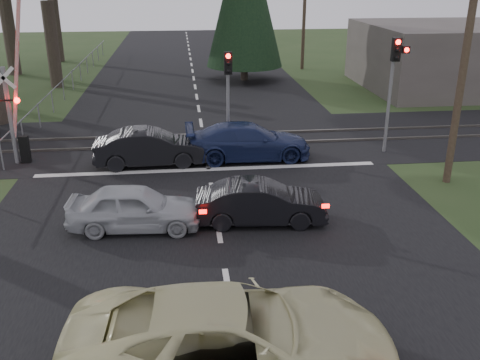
{
  "coord_description": "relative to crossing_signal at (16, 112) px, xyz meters",
  "views": [
    {
      "loc": [
        -0.93,
        -11.06,
        7.12
      ],
      "look_at": [
        0.71,
        3.69,
        1.3
      ],
      "focal_mm": 40.0,
      "sensor_mm": 36.0,
      "label": 1
    }
  ],
  "objects": [
    {
      "name": "traffic_signal_center",
      "position": [
        8.27,
        0.89,
        0.75
      ],
      "size": [
        0.32,
        0.48,
        4.1
      ],
      "color": "slate",
      "rests_on": "ground"
    },
    {
      "name": "dark_hatchback",
      "position": [
        8.58,
        -6.37,
        -1.42
      ],
      "size": [
        3.98,
        1.64,
        1.28
      ],
      "primitive_type": "imported",
      "rotation": [
        0.0,
        0.0,
        1.5
      ],
      "color": "black",
      "rests_on": "ground"
    },
    {
      "name": "rail_corridor",
      "position": [
        7.27,
        2.21,
        -2.05
      ],
      "size": [
        120.0,
        8.0,
        0.01
      ],
      "primitive_type": "cube",
      "color": "black",
      "rests_on": "ground"
    },
    {
      "name": "dark_car_far",
      "position": [
        5.07,
        -0.77,
        -1.35
      ],
      "size": [
        4.36,
        1.67,
        1.42
      ],
      "primitive_type": "imported",
      "rotation": [
        0.0,
        0.0,
        1.61
      ],
      "color": "black",
      "rests_on": "ground"
    },
    {
      "name": "crossing_signal",
      "position": [
        0.0,
        0.0,
        0.0
      ],
      "size": [
        1.62,
        0.38,
        6.96
      ],
      "color": "slate",
      "rests_on": "ground"
    },
    {
      "name": "traffic_signal_right",
      "position": [
        14.82,
        -0.31,
        1.26
      ],
      "size": [
        0.68,
        0.48,
        4.7
      ],
      "color": "slate",
      "rests_on": "ground"
    },
    {
      "name": "blue_sedan",
      "position": [
        8.94,
        -0.46,
        -1.33
      ],
      "size": [
        5.03,
        2.1,
        1.45
      ],
      "primitive_type": "imported",
      "rotation": [
        0.0,
        0.0,
        1.58
      ],
      "color": "#19234C",
      "rests_on": "ground"
    },
    {
      "name": "utility_pole_mid",
      "position": [
        15.77,
        20.21,
        2.67
      ],
      "size": [
        1.8,
        0.26,
        9.0
      ],
      "color": "#4C3D2D",
      "rests_on": "ground"
    },
    {
      "name": "fence_left",
      "position": [
        -0.53,
        12.71,
        -2.06
      ],
      "size": [
        0.1,
        36.0,
        1.2
      ],
      "primitive_type": null,
      "color": "slate",
      "rests_on": "ground"
    },
    {
      "name": "stop_line",
      "position": [
        7.27,
        -1.59,
        -2.05
      ],
      "size": [
        13.0,
        0.35,
        0.0
      ],
      "primitive_type": "cube",
      "color": "silver",
      "rests_on": "ground"
    },
    {
      "name": "rail_near",
      "position": [
        7.27,
        1.41,
        -2.01
      ],
      "size": [
        120.0,
        0.12,
        0.1
      ],
      "primitive_type": "cube",
      "color": "#59544C",
      "rests_on": "ground"
    },
    {
      "name": "rail_far",
      "position": [
        7.27,
        3.01,
        -2.01
      ],
      "size": [
        120.0,
        0.12,
        0.1
      ],
      "primitive_type": "cube",
      "color": "#59544C",
      "rests_on": "ground"
    },
    {
      "name": "silver_car",
      "position": [
        4.86,
        -6.35,
        -1.39
      ],
      "size": [
        4.0,
        1.84,
        1.33
      ],
      "primitive_type": "imported",
      "rotation": [
        0.0,
        0.0,
        1.5
      ],
      "color": "#A5A9AD",
      "rests_on": "ground"
    },
    {
      "name": "building_right",
      "position": [
        25.27,
        12.21,
        -0.06
      ],
      "size": [
        14.0,
        10.0,
        4.0
      ],
      "primitive_type": "cube",
      "color": "#59514C",
      "rests_on": "ground"
    },
    {
      "name": "cream_coupe",
      "position": [
        7.07,
        -12.86,
        -1.21
      ],
      "size": [
        6.21,
        3.11,
        1.69
      ],
      "primitive_type": "imported",
      "rotation": [
        0.0,
        0.0,
        1.52
      ],
      "color": "beige",
      "rests_on": "ground"
    },
    {
      "name": "road",
      "position": [
        7.27,
        0.21,
        -2.05
      ],
      "size": [
        14.0,
        100.0,
        0.01
      ],
      "primitive_type": "cube",
      "color": "black",
      "rests_on": "ground"
    },
    {
      "name": "utility_pole_near",
      "position": [
        15.77,
        -3.79,
        2.67
      ],
      "size": [
        1.8,
        0.26,
        9.0
      ],
      "color": "#4C3D2D",
      "rests_on": "ground"
    },
    {
      "name": "ground",
      "position": [
        7.27,
        -9.79,
        -2.06
      ],
      "size": [
        120.0,
        120.0,
        0.0
      ],
      "primitive_type": "plane",
      "color": "#283D1B",
      "rests_on": "ground"
    }
  ]
}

